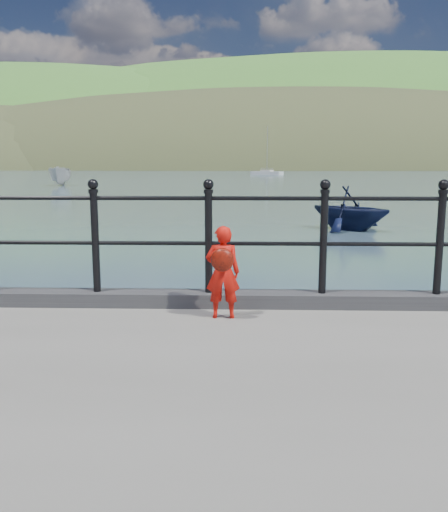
{
  "coord_description": "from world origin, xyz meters",
  "views": [
    {
      "loc": [
        0.93,
        -5.76,
        2.52
      ],
      "look_at": [
        0.76,
        -0.2,
        1.55
      ],
      "focal_mm": 38.0,
      "sensor_mm": 36.0,
      "label": 1
    }
  ],
  "objects_px": {
    "child": "(223,271)",
    "launch_white": "(61,176)",
    "railing": "(152,229)",
    "sailboat_deep": "(267,173)",
    "launch_navy": "(350,208)"
  },
  "relations": [
    {
      "from": "child",
      "to": "launch_white",
      "type": "distance_m",
      "value": 55.59
    },
    {
      "from": "railing",
      "to": "sailboat_deep",
      "type": "xyz_separation_m",
      "value": [
        6.02,
        101.45,
        -1.48
      ]
    },
    {
      "from": "railing",
      "to": "child",
      "type": "relative_size",
      "value": 19.8
    },
    {
      "from": "child",
      "to": "sailboat_deep",
      "type": "distance_m",
      "value": 102.05
    },
    {
      "from": "sailboat_deep",
      "to": "railing",
      "type": "bearing_deg",
      "value": -59.78
    },
    {
      "from": "child",
      "to": "launch_navy",
      "type": "xyz_separation_m",
      "value": [
        4.24,
        15.12,
        -0.64
      ]
    },
    {
      "from": "child",
      "to": "launch_white",
      "type": "xyz_separation_m",
      "value": [
        -18.94,
        52.26,
        -0.44
      ]
    },
    {
      "from": "child",
      "to": "launch_navy",
      "type": "relative_size",
      "value": 0.29
    },
    {
      "from": "railing",
      "to": "launch_white",
      "type": "height_order",
      "value": "railing"
    },
    {
      "from": "child",
      "to": "sailboat_deep",
      "type": "relative_size",
      "value": 0.1
    },
    {
      "from": "railing",
      "to": "launch_navy",
      "type": "bearing_deg",
      "value": 71.15
    },
    {
      "from": "launch_navy",
      "to": "child",
      "type": "bearing_deg",
      "value": -154.89
    },
    {
      "from": "railing",
      "to": "sailboat_deep",
      "type": "relative_size",
      "value": 1.92
    },
    {
      "from": "child",
      "to": "launch_white",
      "type": "height_order",
      "value": "launch_white"
    },
    {
      "from": "child",
      "to": "launch_navy",
      "type": "height_order",
      "value": "child"
    }
  ]
}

